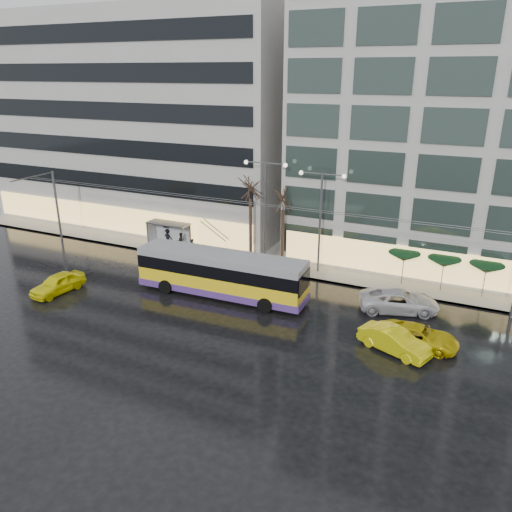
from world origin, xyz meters
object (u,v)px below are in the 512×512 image
Objects in this scene: trolleybus at (221,275)px; taxi_a at (58,283)px; bus_shelter at (166,229)px; street_lamp_near at (265,199)px.

trolleybus is 12.87m from taxi_a.
bus_shelter is 11.14m from street_lamp_near.
street_lamp_near is (0.29, 7.59, 4.32)m from trolleybus.
street_lamp_near reaches higher than bus_shelter.
trolleybus is at bearing -36.52° from bus_shelter.
bus_shelter is 0.95× the size of taxi_a.
bus_shelter reaches higher than taxi_a.
trolleybus is 3.04× the size of taxi_a.
street_lamp_near is at bearing 0.63° from bus_shelter.
street_lamp_near is 18.19m from taxi_a.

